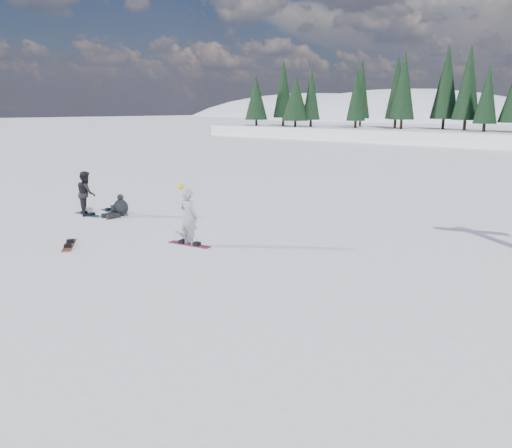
{
  "coord_description": "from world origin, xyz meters",
  "views": [
    {
      "loc": [
        14.51,
        -8.86,
        4.25
      ],
      "look_at": [
        5.62,
        1.29,
        1.1
      ],
      "focal_mm": 35.0,
      "sensor_mm": 36.0,
      "label": 1
    }
  ],
  "objects": [
    {
      "name": "snowboarder_man",
      "position": [
        -3.7,
        1.53,
        0.89
      ],
      "size": [
        1.08,
        1.0,
        1.79
      ],
      "primitive_type": "imported",
      "rotation": [
        0.0,
        0.0,
        2.67
      ],
      "color": "black",
      "rests_on": "ground"
    },
    {
      "name": "snowboard_man",
      "position": [
        -3.7,
        1.53,
        0.01
      ],
      "size": [
        1.51,
        0.34,
        0.03
      ],
      "primitive_type": "cube",
      "rotation": [
        0.0,
        0.0,
        0.04
      ],
      "color": "#17577F",
      "rests_on": "ground"
    },
    {
      "name": "snowboard_loose_b",
      "position": [
        0.06,
        -1.34,
        0.01
      ],
      "size": [
        1.38,
        1.11,
        0.03
      ],
      "primitive_type": "cube",
      "rotation": [
        0.0,
        0.0,
        -0.63
      ],
      "color": "#9E4622",
      "rests_on": "ground"
    },
    {
      "name": "snowboarder_woman",
      "position": [
        2.86,
        1.23,
        0.91
      ],
      "size": [
        0.68,
        0.47,
        1.95
      ],
      "rotation": [
        0.0,
        0.0,
        3.19
      ],
      "color": "#A1A0A5",
      "rests_on": "ground"
    },
    {
      "name": "snowboard_loose_c",
      "position": [
        -3.48,
        2.47,
        0.01
      ],
      "size": [
        1.53,
        0.55,
        0.03
      ],
      "primitive_type": "cube",
      "rotation": [
        0.0,
        0.0,
        -0.18
      ],
      "color": "#19488B",
      "rests_on": "ground"
    },
    {
      "name": "snowboard_woman",
      "position": [
        2.86,
        1.23,
        0.01
      ],
      "size": [
        1.53,
        0.57,
        0.03
      ],
      "primitive_type": "cube",
      "rotation": [
        0.0,
        0.0,
        0.2
      ],
      "color": "#9E2257",
      "rests_on": "ground"
    },
    {
      "name": "ground",
      "position": [
        0.0,
        0.0,
        0.0
      ],
      "size": [
        420.0,
        420.0,
        0.0
      ],
      "primitive_type": "plane",
      "color": "white",
      "rests_on": "ground"
    },
    {
      "name": "gear_bag",
      "position": [
        -3.22,
        2.53,
        0.15
      ],
      "size": [
        0.52,
        0.43,
        0.3
      ],
      "primitive_type": "cube",
      "rotation": [
        0.0,
        0.0,
        -0.34
      ],
      "color": "black",
      "rests_on": "ground"
    },
    {
      "name": "seated_rider",
      "position": [
        -2.52,
        2.27,
        0.34
      ],
      "size": [
        0.69,
        1.08,
        0.89
      ],
      "rotation": [
        0.0,
        0.0,
        -0.11
      ],
      "color": "black",
      "rests_on": "ground"
    }
  ]
}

